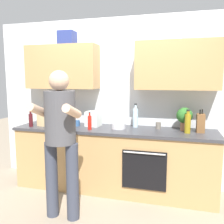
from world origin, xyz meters
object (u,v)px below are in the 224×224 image
(cup_tea, at_px, (77,123))
(grocery_bag_bread, at_px, (46,118))
(bottle_oil, at_px, (188,123))
(knife_block, at_px, (201,123))
(bottle_water, at_px, (135,117))
(person_standing, at_px, (60,133))
(bottle_soy, at_px, (55,116))
(grocery_bag_produce, at_px, (93,119))
(bottle_hotsauce, at_px, (90,122))
(bottle_wine, at_px, (31,120))
(potted_herb, at_px, (184,117))
(mixing_bowl, at_px, (118,126))
(cup_stoneware, at_px, (158,125))

(cup_tea, relative_size, grocery_bag_bread, 0.40)
(bottle_oil, xyz_separation_m, knife_block, (0.17, 0.10, -0.01))
(bottle_water, relative_size, grocery_bag_bread, 1.59)
(person_standing, relative_size, grocery_bag_bread, 7.79)
(person_standing, relative_size, bottle_soy, 6.52)
(cup_tea, bearing_deg, grocery_bag_produce, 14.09)
(bottle_hotsauce, xyz_separation_m, knife_block, (1.47, 0.22, 0.02))
(bottle_wine, xyz_separation_m, potted_herb, (2.17, 0.31, 0.09))
(bottle_wine, xyz_separation_m, bottle_hotsauce, (0.91, 0.03, -0.00))
(bottle_wine, distance_m, bottle_hotsauce, 0.91)
(bottle_soy, relative_size, mixing_bowl, 1.28)
(bottle_soy, xyz_separation_m, potted_herb, (1.98, -0.07, 0.09))
(knife_block, bearing_deg, person_standing, -149.16)
(bottle_water, bearing_deg, potted_herb, -4.76)
(bottle_soy, distance_m, grocery_bag_bread, 0.23)
(cup_stoneware, bearing_deg, mixing_bowl, -166.63)
(bottle_hotsauce, bearing_deg, cup_tea, 145.30)
(mixing_bowl, bearing_deg, grocery_bag_produce, 169.03)
(cup_stoneware, bearing_deg, potted_herb, -3.86)
(bottle_oil, distance_m, bottle_soy, 2.03)
(cup_tea, height_order, mixing_bowl, cup_tea)
(mixing_bowl, bearing_deg, potted_herb, 6.78)
(bottle_water, distance_m, knife_block, 0.89)
(bottle_wine, distance_m, cup_tea, 0.68)
(cup_stoneware, distance_m, grocery_bag_produce, 0.95)
(bottle_oil, height_order, mixing_bowl, bottle_oil)
(person_standing, distance_m, bottle_wine, 1.07)
(person_standing, xyz_separation_m, cup_stoneware, (1.00, 1.00, -0.05))
(grocery_bag_produce, bearing_deg, mixing_bowl, -10.97)
(cup_tea, xyz_separation_m, knife_block, (1.74, 0.03, 0.08))
(bottle_wine, xyz_separation_m, bottle_water, (1.49, 0.36, 0.04))
(bottle_oil, height_order, bottle_water, bottle_water)
(person_standing, xyz_separation_m, bottle_hotsauce, (0.08, 0.70, 0.00))
(bottle_soy, xyz_separation_m, grocery_bag_produce, (0.69, -0.10, 0.01))
(bottle_hotsauce, distance_m, potted_herb, 1.29)
(potted_herb, distance_m, grocery_bag_bread, 2.01)
(bottle_hotsauce, relative_size, grocery_bag_produce, 1.10)
(bottle_water, height_order, knife_block, bottle_water)
(bottle_hotsauce, bearing_deg, cup_stoneware, 18.16)
(bottle_soy, distance_m, mixing_bowl, 1.10)
(bottle_water, distance_m, potted_herb, 0.68)
(bottle_soy, height_order, bottle_water, bottle_water)
(knife_block, bearing_deg, cup_stoneware, 171.94)
(bottle_water, relative_size, knife_block, 1.14)
(bottle_oil, distance_m, mixing_bowl, 0.94)
(bottle_soy, xyz_separation_m, mixing_bowl, (1.09, -0.17, -0.06))
(bottle_wine, bearing_deg, person_standing, -39.24)
(person_standing, height_order, potted_herb, person_standing)
(knife_block, bearing_deg, mixing_bowl, -177.32)
(person_standing, relative_size, cup_tea, 19.35)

